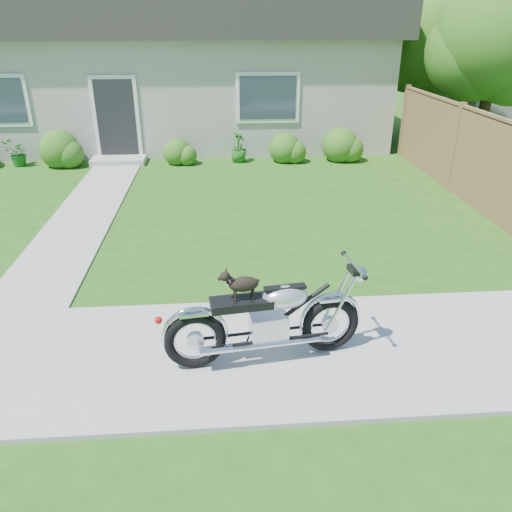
{
  "coord_description": "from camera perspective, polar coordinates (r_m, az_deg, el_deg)",
  "views": [
    {
      "loc": [
        1.12,
        -4.68,
        3.44
      ],
      "look_at": [
        1.57,
        1.0,
        0.75
      ],
      "focal_mm": 35.0,
      "sensor_mm": 36.0,
      "label": 1
    }
  ],
  "objects": [
    {
      "name": "sidewalk",
      "position": [
        5.9,
        -14.86,
        -11.12
      ],
      "size": [
        24.0,
        2.2,
        0.04
      ],
      "primitive_type": "cube",
      "color": "#9E9B93",
      "rests_on": "ground"
    },
    {
      "name": "house",
      "position": [
        16.76,
        -8.87,
        20.61
      ],
      "size": [
        12.6,
        7.03,
        4.5
      ],
      "color": "#ABA69A",
      "rests_on": "ground"
    },
    {
      "name": "shrub_row",
      "position": [
        13.61,
        -10.97,
        11.88
      ],
      "size": [
        10.56,
        1.01,
        1.01
      ],
      "color": "#326119",
      "rests_on": "ground"
    },
    {
      "name": "tree_near",
      "position": [
        14.3,
        26.45,
        21.1
      ],
      "size": [
        3.05,
        3.05,
        4.67
      ],
      "color": "#3D2B1C",
      "rests_on": "ground"
    },
    {
      "name": "potted_plant_left",
      "position": [
        14.54,
        -25.63,
        10.51
      ],
      "size": [
        0.76,
        0.79,
        0.67
      ],
      "primitive_type": "imported",
      "rotation": [
        0.0,
        0.0,
        4.17
      ],
      "color": "#185E1B",
      "rests_on": "ground"
    },
    {
      "name": "ground",
      "position": [
        5.91,
        -14.84,
        -11.27
      ],
      "size": [
        80.0,
        80.0,
        0.0
      ],
      "primitive_type": "plane",
      "color": "#235114",
      "rests_on": "ground"
    },
    {
      "name": "potted_plant_right",
      "position": [
        13.58,
        -2.04,
        12.34
      ],
      "size": [
        0.54,
        0.54,
        0.81
      ],
      "primitive_type": "imported",
      "rotation": [
        0.0,
        0.0,
        1.35
      ],
      "color": "#1F5D19",
      "rests_on": "ground"
    },
    {
      "name": "walkway",
      "position": [
        10.59,
        -18.62,
        5.07
      ],
      "size": [
        1.2,
        8.0,
        0.03
      ],
      "primitive_type": "cube",
      "color": "#9E9B93",
      "rests_on": "ground"
    },
    {
      "name": "motorcycle_with_dog",
      "position": [
        5.4,
        1.46,
        -7.23
      ],
      "size": [
        2.22,
        0.65,
        1.12
      ],
      "rotation": [
        0.0,
        0.0,
        0.13
      ],
      "color": "black",
      "rests_on": "sidewalk"
    },
    {
      "name": "fence",
      "position": [
        11.91,
        21.88,
        11.38
      ],
      "size": [
        0.12,
        6.62,
        1.9
      ],
      "color": "olive",
      "rests_on": "ground"
    },
    {
      "name": "tree_far",
      "position": [
        16.55,
        19.59,
        21.61
      ],
      "size": [
        2.84,
        2.81,
        4.31
      ],
      "color": "#3D2B1C",
      "rests_on": "ground"
    }
  ]
}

